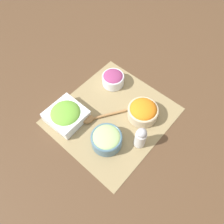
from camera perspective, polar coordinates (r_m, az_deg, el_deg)
The scene contains 8 objects.
ground_plane at distance 1.03m, azimuth 0.00°, elevation -1.00°, with size 3.00×3.00×0.00m, color #513823.
placemat at distance 1.03m, azimuth 0.00°, elevation -0.94°, with size 0.52×0.48×0.00m.
carrot_bowl at distance 1.00m, azimuth 8.11°, elevation 0.30°, with size 0.14×0.14×0.08m.
onion_bowl at distance 1.11m, azimuth 0.30°, elevation 8.75°, with size 0.11×0.11×0.07m.
lettuce_bowl at distance 1.01m, azimuth -11.92°, elevation -0.69°, with size 0.17×0.17×0.07m.
cucumber_bowl at distance 0.92m, azimuth -1.42°, elevation -7.03°, with size 0.13×0.13×0.07m.
wooden_spoon at distance 1.01m, azimuth -4.78°, elevation -1.52°, with size 0.20×0.14×0.02m.
pepper_shaker at distance 0.91m, azimuth 7.47°, elevation -6.58°, with size 0.05×0.05×0.12m.
Camera 1 is at (0.40, 0.35, 0.88)m, focal length 35.00 mm.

